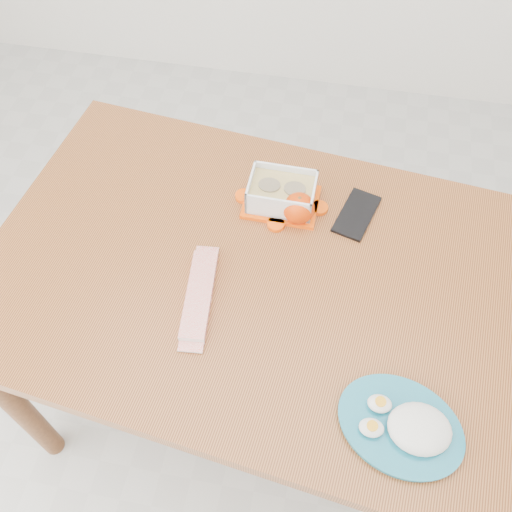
% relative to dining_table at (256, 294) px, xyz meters
% --- Properties ---
extents(ground, '(3.50, 3.50, 0.00)m').
position_rel_dining_table_xyz_m(ground, '(-0.05, -0.10, -0.65)').
color(ground, '#B7B7B2').
rests_on(ground, ground).
extents(dining_table, '(1.32, 0.96, 0.75)m').
position_rel_dining_table_xyz_m(dining_table, '(0.00, 0.00, 0.00)').
color(dining_table, '#A9622F').
rests_on(dining_table, ground).
extents(food_container, '(0.18, 0.14, 0.08)m').
position_rel_dining_table_xyz_m(food_container, '(0.02, 0.21, 0.13)').
color(food_container, '#FF5207').
rests_on(food_container, dining_table).
extents(orange_fruit, '(0.07, 0.07, 0.07)m').
position_rel_dining_table_xyz_m(orange_fruit, '(0.07, 0.17, 0.13)').
color(orange_fruit, '#F64D04').
rests_on(orange_fruit, dining_table).
extents(rice_plate, '(0.30, 0.30, 0.06)m').
position_rel_dining_table_xyz_m(rice_plate, '(0.34, -0.30, 0.12)').
color(rice_plate, '#176A82').
rests_on(rice_plate, dining_table).
extents(candy_bar, '(0.07, 0.22, 0.02)m').
position_rel_dining_table_xyz_m(candy_bar, '(-0.11, -0.09, 0.11)').
color(candy_bar, red).
rests_on(candy_bar, dining_table).
extents(smartphone, '(0.11, 0.16, 0.01)m').
position_rel_dining_table_xyz_m(smartphone, '(0.21, 0.20, 0.10)').
color(smartphone, black).
rests_on(smartphone, dining_table).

